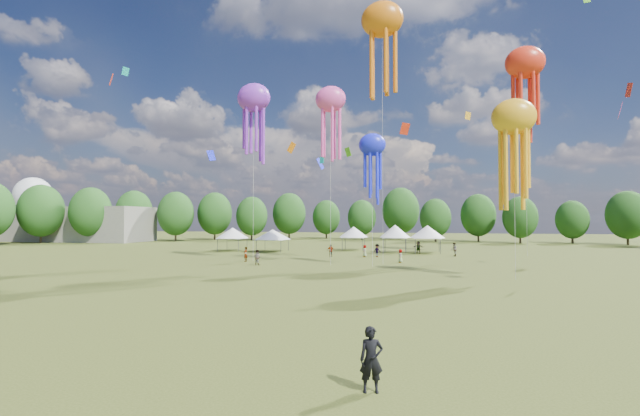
# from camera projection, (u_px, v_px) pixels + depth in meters

# --- Properties ---
(ground) EXTENTS (300.00, 300.00, 0.00)m
(ground) POSITION_uv_depth(u_px,v_px,m) (178.00, 360.00, 15.91)
(ground) COLOR #384416
(ground) RESTS_ON ground
(observer_main) EXTENTS (0.81, 0.63, 1.96)m
(observer_main) POSITION_uv_depth(u_px,v_px,m) (371.00, 359.00, 13.00)
(observer_main) COLOR black
(observer_main) RESTS_ON ground
(spectator_near) EXTENTS (1.00, 0.88, 1.72)m
(spectator_near) POSITION_uv_depth(u_px,v_px,m) (257.00, 258.00, 48.65)
(spectator_near) COLOR gray
(spectator_near) RESTS_ON ground
(spectators_far) EXTENTS (26.23, 18.14, 1.92)m
(spectators_far) POSITION_uv_depth(u_px,v_px,m) (391.00, 250.00, 59.70)
(spectators_far) COLOR gray
(spectators_far) RESTS_ON ground
(festival_tents) EXTENTS (36.24, 11.05, 4.32)m
(festival_tents) POSITION_uv_depth(u_px,v_px,m) (334.00, 233.00, 68.80)
(festival_tents) COLOR #47474C
(festival_tents) RESTS_ON ground
(show_kites) EXTENTS (39.91, 29.02, 30.84)m
(show_kites) POSITION_uv_depth(u_px,v_px,m) (423.00, 88.00, 52.95)
(show_kites) COLOR #FF4BAE
(show_kites) RESTS_ON ground
(small_kites) EXTENTS (71.44, 53.63, 40.38)m
(small_kites) POSITION_uv_depth(u_px,v_px,m) (347.00, 29.00, 57.00)
(small_kites) COLOR #FF4BAE
(small_kites) RESTS_ON ground
(treeline) EXTENTS (201.57, 95.24, 13.43)m
(treeline) POSITION_uv_depth(u_px,v_px,m) (345.00, 212.00, 77.92)
(treeline) COLOR #38281C
(treeline) RESTS_ON ground
(hangar) EXTENTS (40.00, 12.00, 8.00)m
(hangar) POSITION_uv_depth(u_px,v_px,m) (67.00, 224.00, 101.84)
(hangar) COLOR gray
(hangar) RESTS_ON ground
(radome) EXTENTS (9.00, 9.00, 16.00)m
(radome) POSITION_uv_depth(u_px,v_px,m) (33.00, 201.00, 111.31)
(radome) COLOR white
(radome) RESTS_ON ground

